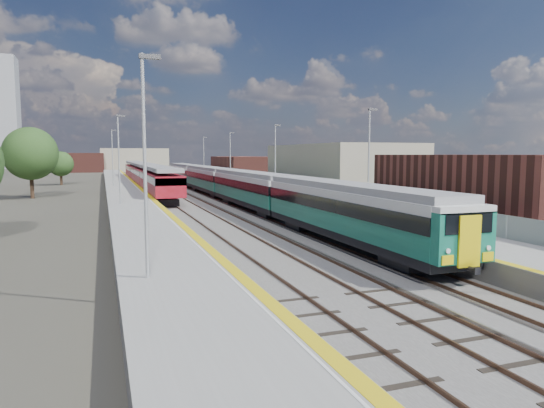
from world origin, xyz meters
TOP-DOWN VIEW (x-y plane):
  - ground at (0.00, 50.00)m, footprint 320.00×320.00m
  - ballast_bed at (-2.25, 52.50)m, footprint 10.50×155.00m
  - tracks at (-1.65, 54.18)m, footprint 8.96×160.00m
  - platform_right at (5.28, 52.49)m, footprint 4.70×155.00m
  - platform_left at (-9.05, 52.49)m, footprint 4.30×155.00m
  - buildings at (-18.12, 138.60)m, footprint 72.00×185.50m
  - green_train at (1.50, 43.99)m, footprint 2.73×76.08m
  - red_train at (-5.50, 67.15)m, footprint 2.95×59.87m
  - tree_b at (-19.47, 54.60)m, footprint 6.20×6.20m
  - tree_c at (-18.20, 80.94)m, footprint 4.23×4.23m
  - tree_d at (20.38, 71.11)m, footprint 4.82×4.82m

SIDE VIEW (x-z plane):
  - ground at x=0.00m, z-range 0.00..0.00m
  - ballast_bed at x=-2.25m, z-range 0.00..0.06m
  - tracks at x=-1.65m, z-range 0.02..0.19m
  - platform_left at x=-9.05m, z-range -3.74..4.78m
  - platform_right at x=5.28m, z-range -3.72..4.80m
  - green_train at x=1.50m, z-range 0.61..3.62m
  - red_train at x=-5.50m, z-range 0.34..4.07m
  - tree_c at x=-18.20m, z-range 0.74..6.46m
  - tree_d at x=20.38m, z-range 0.84..7.38m
  - tree_b at x=-19.47m, z-range 1.09..9.50m
  - buildings at x=-18.12m, z-range -9.30..30.70m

